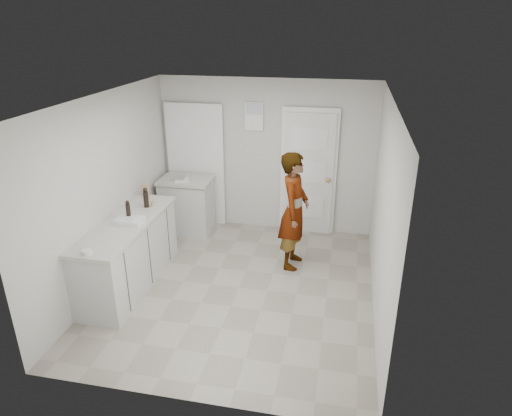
% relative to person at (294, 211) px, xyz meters
% --- Properties ---
extents(ground, '(4.00, 4.00, 0.00)m').
position_rel_person_xyz_m(ground, '(-0.62, -0.77, -0.85)').
color(ground, gray).
rests_on(ground, ground).
extents(room_shell, '(4.00, 4.00, 4.00)m').
position_rel_person_xyz_m(room_shell, '(-0.80, 1.18, 0.18)').
color(room_shell, beige).
rests_on(room_shell, ground).
extents(main_counter, '(0.64, 1.96, 0.93)m').
position_rel_person_xyz_m(main_counter, '(-2.07, -0.97, -0.42)').
color(main_counter, silver).
rests_on(main_counter, ground).
extents(side_counter, '(0.84, 0.61, 0.93)m').
position_rel_person_xyz_m(side_counter, '(-1.87, 0.78, -0.42)').
color(side_counter, silver).
rests_on(side_counter, ground).
extents(person, '(0.46, 0.65, 1.70)m').
position_rel_person_xyz_m(person, '(0.00, 0.00, 0.00)').
color(person, silver).
rests_on(person, ground).
extents(cake_mix_box, '(0.11, 0.05, 0.18)m').
position_rel_person_xyz_m(cake_mix_box, '(-2.18, -0.08, 0.17)').
color(cake_mix_box, '#A88054').
rests_on(cake_mix_box, main_counter).
extents(spice_jar, '(0.05, 0.05, 0.07)m').
position_rel_person_xyz_m(spice_jar, '(-1.93, -0.39, 0.11)').
color(spice_jar, tan).
rests_on(spice_jar, main_counter).
extents(oil_cruet_a, '(0.07, 0.07, 0.28)m').
position_rel_person_xyz_m(oil_cruet_a, '(-2.00, -0.45, 0.21)').
color(oil_cruet_a, black).
rests_on(oil_cruet_a, main_counter).
extents(oil_cruet_b, '(0.06, 0.06, 0.27)m').
position_rel_person_xyz_m(oil_cruet_b, '(-2.04, -0.90, 0.21)').
color(oil_cruet_b, black).
rests_on(oil_cruet_b, main_counter).
extents(baking_dish, '(0.34, 0.24, 0.06)m').
position_rel_person_xyz_m(baking_dish, '(-2.00, -0.98, 0.10)').
color(baking_dish, silver).
rests_on(baking_dish, main_counter).
extents(egg_bowl, '(0.12, 0.12, 0.04)m').
position_rel_person_xyz_m(egg_bowl, '(-2.08, -1.85, 0.10)').
color(egg_bowl, silver).
rests_on(egg_bowl, main_counter).
extents(papers, '(0.32, 0.35, 0.01)m').
position_rel_person_xyz_m(papers, '(-1.93, 0.74, 0.08)').
color(papers, white).
rests_on(papers, side_counter).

